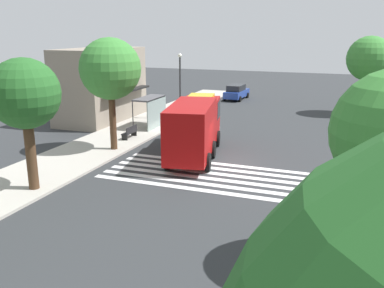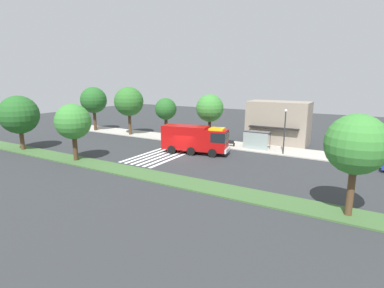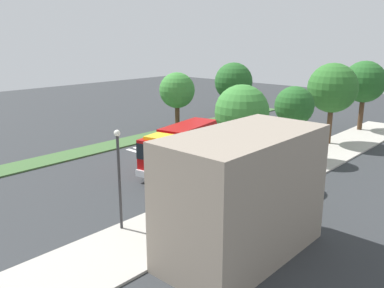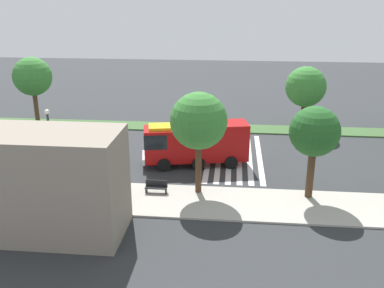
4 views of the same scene
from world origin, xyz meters
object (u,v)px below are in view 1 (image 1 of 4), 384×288
at_px(sidewalk_tree_east, 110,69).
at_px(median_tree_center, 369,59).
at_px(fire_truck, 195,125).
at_px(bus_stop_shelter, 153,106).
at_px(bench_near_shelter, 130,132).
at_px(street_lamp, 180,80).
at_px(parked_car_west, 236,92).
at_px(sidewalk_tree_center, 25,95).

bearing_deg(sidewalk_tree_east, median_tree_center, -39.51).
height_order(fire_truck, bus_stop_shelter, fire_truck).
distance_m(bench_near_shelter, street_lamp, 8.57).
bearing_deg(median_tree_center, bench_near_shelter, 134.98).
xyz_separation_m(bench_near_shelter, street_lamp, (7.99, -0.82, 3.00)).
xyz_separation_m(bus_stop_shelter, bench_near_shelter, (-4.00, 0.01, -1.30)).
distance_m(fire_truck, sidewalk_tree_east, 6.57).
relative_size(fire_truck, bus_stop_shelter, 2.62).
bearing_deg(bench_near_shelter, parked_car_west, -7.03).
height_order(bus_stop_shelter, street_lamp, street_lamp).
distance_m(bus_stop_shelter, street_lamp, 4.41).
relative_size(fire_truck, bench_near_shelter, 5.72).
bearing_deg(median_tree_center, bus_stop_shelter, 127.16).
bearing_deg(sidewalk_tree_east, street_lamp, -2.08).
bearing_deg(median_tree_center, sidewalk_tree_east, 140.49).
height_order(fire_truck, street_lamp, street_lamp).
bearing_deg(fire_truck, median_tree_center, -40.93).
xyz_separation_m(bus_stop_shelter, median_tree_center, (12.54, -16.55, 3.43)).
bearing_deg(parked_car_west, street_lamp, 174.92).
bearing_deg(street_lamp, median_tree_center, -61.47).
relative_size(bench_near_shelter, sidewalk_tree_east, 0.22).
bearing_deg(parked_car_west, sidewalk_tree_east, 177.49).
relative_size(bench_near_shelter, sidewalk_tree_center, 0.24).
bearing_deg(bus_stop_shelter, fire_truck, -135.86).
bearing_deg(fire_truck, parked_car_west, -3.17).
relative_size(fire_truck, parked_car_west, 1.89).
relative_size(parked_car_west, sidewalk_tree_center, 0.74).
relative_size(parked_car_west, sidewalk_tree_east, 0.66).
xyz_separation_m(street_lamp, sidewalk_tree_east, (-11.02, 0.40, 1.88)).
bearing_deg(fire_truck, sidewalk_tree_east, 87.96).
bearing_deg(bench_near_shelter, fire_truck, -109.64).
distance_m(street_lamp, sidewalk_tree_east, 11.18).
height_order(fire_truck, sidewalk_tree_east, sidewalk_tree_east).
xyz_separation_m(bus_stop_shelter, street_lamp, (3.99, -0.81, 1.71)).
relative_size(bus_stop_shelter, median_tree_center, 0.48).
height_order(bench_near_shelter, street_lamp, street_lamp).
distance_m(street_lamp, sidewalk_tree_center, 18.95).
distance_m(fire_truck, sidewalk_tree_center, 10.77).
relative_size(bench_near_shelter, median_tree_center, 0.22).
height_order(sidewalk_tree_center, median_tree_center, median_tree_center).
bearing_deg(parked_car_west, bench_near_shelter, 175.65).
bearing_deg(sidewalk_tree_center, parked_car_west, -3.92).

